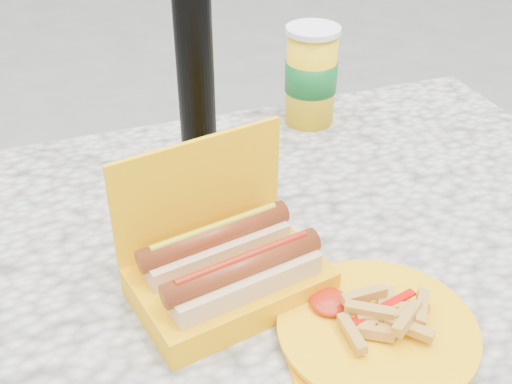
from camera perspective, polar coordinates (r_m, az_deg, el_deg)
name	(u,v)px	position (r m, az deg, el deg)	size (l,w,h in m)	color
picnic_table	(237,318)	(0.91, -1.66, -11.17)	(1.20, 0.80, 0.75)	beige
hotdog_box	(227,267)	(0.76, -2.58, -6.68)	(0.24, 0.19, 0.18)	#FFB407
fries_plate	(378,332)	(0.74, 10.78, -12.17)	(0.24, 0.31, 0.05)	#FF9E00
soda_cup	(311,76)	(1.12, 4.91, 10.26)	(0.09, 0.09, 0.17)	yellow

